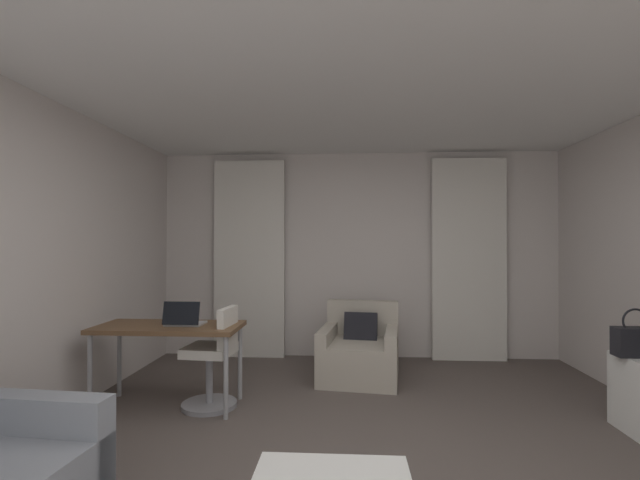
{
  "coord_description": "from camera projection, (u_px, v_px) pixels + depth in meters",
  "views": [
    {
      "loc": [
        -0.13,
        -2.67,
        1.44
      ],
      "look_at": [
        -0.38,
        1.32,
        1.47
      ],
      "focal_mm": 24.82,
      "sensor_mm": 36.0,
      "label": 1
    }
  ],
  "objects": [
    {
      "name": "desk_chair",
      "position": [
        214.0,
        363.0,
        3.89
      ],
      "size": [
        0.48,
        0.48,
        0.88
      ],
      "color": "gray",
      "rests_on": "ground"
    },
    {
      "name": "ceiling",
      "position": [
        369.0,
        47.0,
        2.67
      ],
      "size": [
        5.12,
        6.12,
        0.06
      ],
      "primitive_type": "cube",
      "color": "white",
      "rests_on": "wall_left"
    },
    {
      "name": "armchair",
      "position": [
        360.0,
        353.0,
        4.73
      ],
      "size": [
        0.91,
        0.96,
        0.79
      ],
      "color": "#B2A899",
      "rests_on": "ground"
    },
    {
      "name": "curtain_left_panel",
      "position": [
        249.0,
        259.0,
        5.63
      ],
      "size": [
        0.9,
        0.06,
        2.5
      ],
      "color": "silver",
      "rests_on": "ground"
    },
    {
      "name": "desk",
      "position": [
        169.0,
        333.0,
        3.9
      ],
      "size": [
        1.26,
        0.58,
        0.72
      ],
      "color": "brown",
      "rests_on": "ground"
    },
    {
      "name": "wall_window",
      "position": [
        357.0,
        255.0,
        5.68
      ],
      "size": [
        5.12,
        0.06,
        2.6
      ],
      "color": "silver",
      "rests_on": "ground"
    },
    {
      "name": "curtain_right_panel",
      "position": [
        469.0,
        259.0,
        5.47
      ],
      "size": [
        0.9,
        0.06,
        2.5
      ],
      "color": "silver",
      "rests_on": "ground"
    },
    {
      "name": "laptop",
      "position": [
        184.0,
        320.0,
        3.88
      ],
      "size": [
        0.32,
        0.25,
        0.22
      ],
      "color": "#ADADB2",
      "rests_on": "desk"
    },
    {
      "name": "handbag_primary",
      "position": [
        635.0,
        341.0,
        3.37
      ],
      "size": [
        0.3,
        0.14,
        0.37
      ],
      "color": "black",
      "rests_on": "tv_console"
    }
  ]
}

